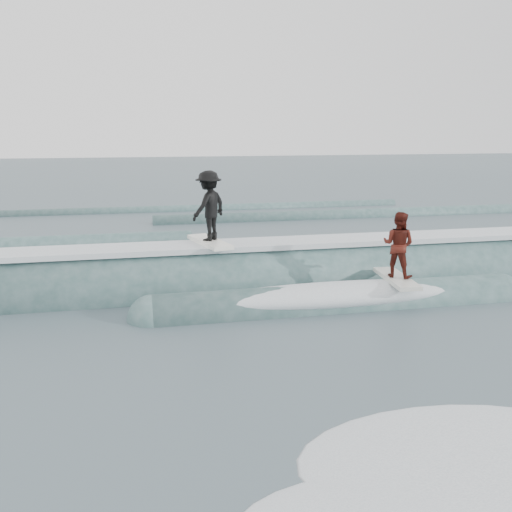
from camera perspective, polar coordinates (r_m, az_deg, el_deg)
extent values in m
plane|color=#374951|center=(9.69, 7.49, -13.75)|extent=(160.00, 160.00, 0.00)
cylinder|color=#325554|center=(15.77, -0.78, -3.12)|extent=(20.55, 2.26, 2.26)
cylinder|color=#325554|center=(14.22, 8.18, -5.03)|extent=(9.00, 1.16, 1.16)
sphere|color=#325554|center=(13.37, -10.31, -6.26)|extent=(1.16, 1.16, 1.16)
sphere|color=#325554|center=(16.31, 23.19, -3.63)|extent=(1.16, 1.16, 1.16)
cube|color=white|center=(15.48, -0.79, 1.15)|extent=(18.00, 1.30, 0.14)
ellipsoid|color=white|center=(14.13, 8.22, -3.87)|extent=(7.60, 1.30, 0.60)
cube|color=white|center=(15.29, -4.66, 1.42)|extent=(1.02, 2.07, 0.10)
imported|color=black|center=(15.13, -4.73, 5.04)|extent=(1.33, 1.33, 1.85)
cube|color=silver|center=(14.64, 13.87, -2.19)|extent=(0.75, 2.05, 0.10)
imported|color=#47140D|center=(14.45, 14.05, 1.12)|extent=(1.00, 0.99, 1.63)
ellipsoid|color=white|center=(8.59, 19.98, -18.15)|extent=(3.88, 2.64, 0.10)
cylinder|color=#325554|center=(29.04, 11.99, 3.92)|extent=(22.00, 0.80, 0.80)
cylinder|color=#325554|center=(30.66, -5.34, 4.59)|extent=(22.00, 0.60, 0.60)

